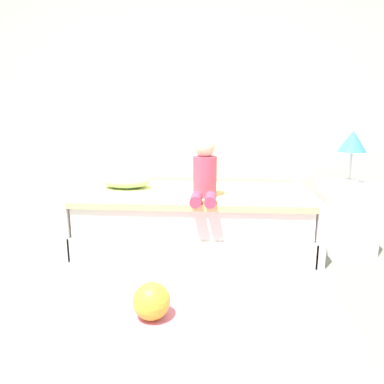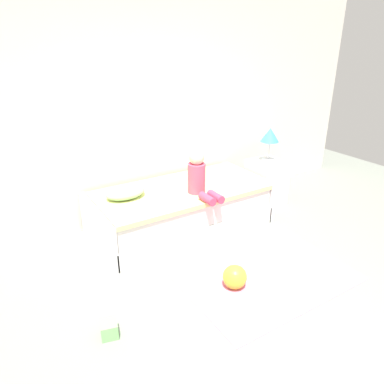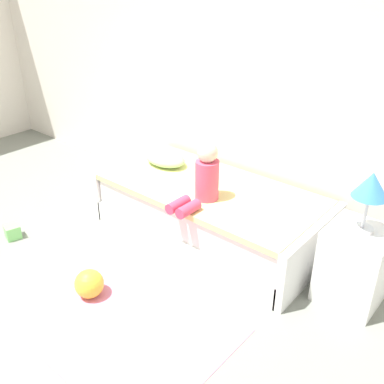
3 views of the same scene
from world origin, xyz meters
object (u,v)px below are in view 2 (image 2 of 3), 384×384
(nightstand, at_px, (266,182))
(toy_block, at_px, (109,329))
(bed, at_px, (181,208))
(pillow, at_px, (125,192))
(table_lamp, at_px, (270,137))
(toy_ball, at_px, (235,277))
(child_figure, at_px, (199,177))

(nightstand, height_order, toy_block, nightstand)
(bed, distance_m, pillow, 0.73)
(toy_block, bearing_deg, table_lamp, 24.32)
(bed, bearing_deg, pillow, 171.17)
(table_lamp, relative_size, toy_block, 3.53)
(bed, height_order, toy_ball, bed)
(table_lamp, relative_size, toy_ball, 2.01)
(table_lamp, bearing_deg, pillow, 177.12)
(pillow, xyz_separation_m, toy_ball, (0.48, -1.36, -0.45))
(toy_ball, bearing_deg, bed, 82.48)
(table_lamp, bearing_deg, toy_block, -155.68)
(pillow, height_order, toy_block, pillow)
(bed, bearing_deg, toy_ball, -97.52)
(nightstand, xyz_separation_m, pillow, (-1.99, 0.10, 0.26))
(nightstand, xyz_separation_m, table_lamp, (-0.00, 0.00, 0.64))
(toy_ball, bearing_deg, table_lamp, 39.71)
(table_lamp, bearing_deg, nightstand, 0.00)
(table_lamp, height_order, pillow, table_lamp)
(nightstand, bearing_deg, table_lamp, 180.00)
(toy_ball, relative_size, toy_block, 1.76)
(pillow, bearing_deg, child_figure, -23.73)
(nightstand, xyz_separation_m, child_figure, (-1.25, -0.23, 0.40))
(bed, distance_m, table_lamp, 1.52)
(nightstand, xyz_separation_m, toy_ball, (-1.52, -1.26, -0.19))
(child_figure, bearing_deg, bed, 114.38)
(pillow, xyz_separation_m, toy_block, (-0.71, -1.32, -0.50))
(table_lamp, distance_m, pillow, 2.03)
(pillow, bearing_deg, toy_ball, -70.65)
(child_figure, xyz_separation_m, toy_block, (-1.46, -0.99, -0.64))
(nightstand, xyz_separation_m, toy_block, (-2.70, -1.22, -0.24))
(child_figure, relative_size, pillow, 1.16)
(pillow, relative_size, toy_ball, 1.97)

